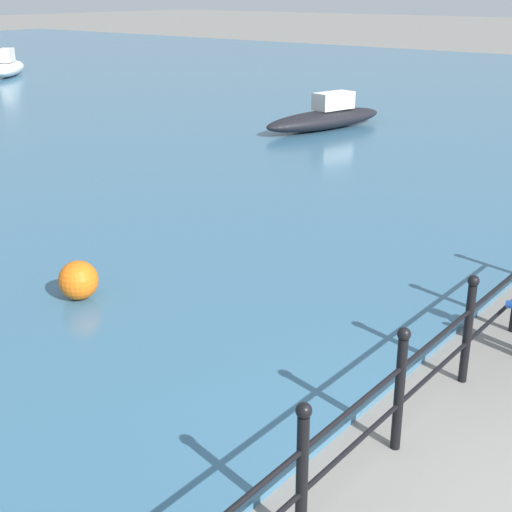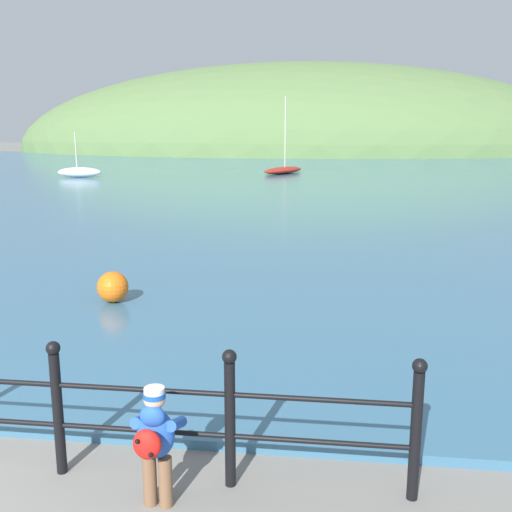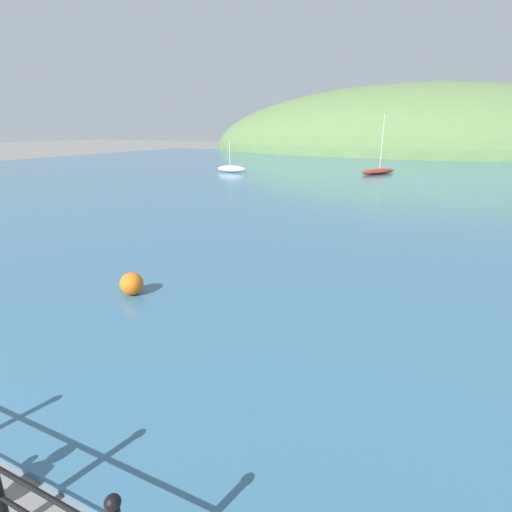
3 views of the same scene
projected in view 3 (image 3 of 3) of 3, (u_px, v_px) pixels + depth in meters
name	position (u px, v px, depth m)	size (l,w,h in m)	color
water	(360.00, 176.00, 31.20)	(80.00, 60.00, 0.10)	#386684
far_hillside	(411.00, 152.00, 62.87)	(67.41, 37.07, 20.15)	#567542
boat_nearest_quay	(231.00, 169.00, 33.31)	(2.52, 1.00, 2.52)	silver
boat_blue_hull	(378.00, 171.00, 32.21)	(2.77, 3.91, 4.58)	maroon
mooring_buoy	(132.00, 284.00, 8.86)	(0.52, 0.52, 0.52)	orange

